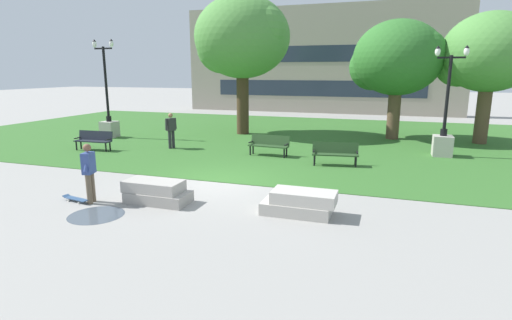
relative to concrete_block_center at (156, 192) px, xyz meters
name	(u,v)px	position (x,y,z in m)	size (l,w,h in m)	color
ground_plane	(220,183)	(0.87, 2.49, -0.31)	(140.00, 140.00, 0.00)	gray
grass_lawn	(290,137)	(0.87, 12.49, -0.30)	(40.00, 20.00, 0.02)	#336628
concrete_block_center	(156,192)	(0.00, 0.00, 0.00)	(1.86, 0.90, 0.64)	#9E9991
concrete_block_left	(300,203)	(4.10, 0.33, 0.00)	(1.92, 0.90, 0.64)	#B2ADA3
person_skateboarder	(89,170)	(-1.75, -0.61, 0.66)	(0.33, 0.61, 1.71)	brown
skateboard	(77,199)	(-2.22, -0.69, -0.22)	(1.04, 0.38, 0.14)	#2D4C75
puddle	(96,215)	(-0.92, -1.42, -0.30)	(1.43, 1.43, 0.01)	#47515B
park_bench_near_left	(335,152)	(4.23, 6.26, 0.23)	(1.86, 0.78, 0.90)	#284723
park_bench_near_right	(94,139)	(-7.02, 5.79, 0.23)	(1.83, 0.64, 0.90)	#1E232D
park_bench_far_left	(269,144)	(1.21, 7.22, 0.23)	(1.84, 0.67, 0.90)	#284723
lamp_post_center	(109,118)	(-8.80, 9.18, 0.79)	(1.32, 0.80, 5.37)	#ADA89E
lamp_post_right	(443,134)	(8.48, 9.53, 0.68)	(1.32, 0.80, 4.72)	#ADA89E
tree_far_right	(489,54)	(10.66, 13.65, 4.22)	(4.84, 4.61, 6.55)	brown
tree_far_left	(241,39)	(-2.18, 12.86, 5.20)	(5.74, 5.47, 7.90)	#42301E
tree_near_left	(397,59)	(6.34, 13.76, 4.00)	(4.91, 4.67, 6.35)	brown
person_bystander_near_lawn	(171,129)	(-3.77, 7.36, 0.68)	(0.38, 0.65, 1.71)	#28282D
building_facade_distant	(318,60)	(-0.19, 26.98, 4.36)	(24.68, 1.03, 9.34)	gray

